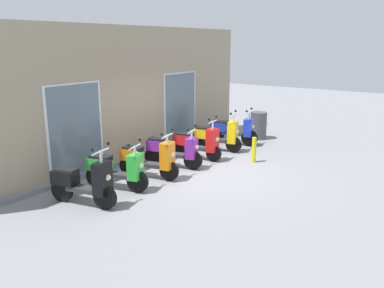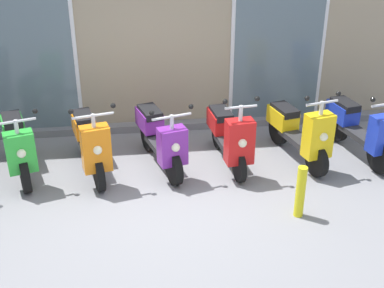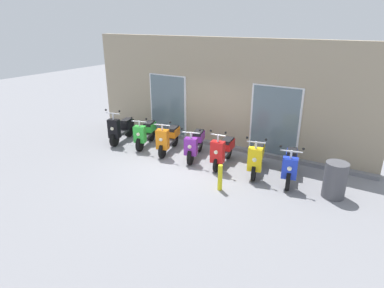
{
  "view_description": "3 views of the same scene",
  "coord_description": "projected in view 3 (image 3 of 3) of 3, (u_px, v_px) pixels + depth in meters",
  "views": [
    {
      "loc": [
        -7.9,
        -5.37,
        3.22
      ],
      "look_at": [
        -0.01,
        0.34,
        0.72
      ],
      "focal_mm": 37.27,
      "sensor_mm": 36.0,
      "label": 1
    },
    {
      "loc": [
        -0.39,
        -5.83,
        3.77
      ],
      "look_at": [
        0.38,
        0.44,
        0.58
      ],
      "focal_mm": 48.19,
      "sensor_mm": 36.0,
      "label": 2
    },
    {
      "loc": [
        4.92,
        -7.4,
        4.14
      ],
      "look_at": [
        0.15,
        0.42,
        0.66
      ],
      "focal_mm": 30.56,
      "sensor_mm": 36.0,
      "label": 3
    }
  ],
  "objects": [
    {
      "name": "scooter_green",
      "position": [
        145.0,
        133.0,
        11.34
      ],
      "size": [
        0.76,
        1.5,
        1.16
      ],
      "color": "black",
      "rests_on": "ground_plane"
    },
    {
      "name": "scooter_blue",
      "position": [
        290.0,
        165.0,
        8.85
      ],
      "size": [
        0.71,
        1.63,
        1.2
      ],
      "color": "black",
      "rests_on": "ground_plane"
    },
    {
      "name": "ground_plane",
      "position": [
        180.0,
        168.0,
        9.77
      ],
      "size": [
        40.0,
        40.0,
        0.0
      ],
      "primitive_type": "plane",
      "color": "gray"
    },
    {
      "name": "scooter_red",
      "position": [
        223.0,
        150.0,
        9.8
      ],
      "size": [
        0.54,
        1.52,
        1.25
      ],
      "color": "black",
      "rests_on": "ground_plane"
    },
    {
      "name": "scooter_yellow",
      "position": [
        257.0,
        157.0,
        9.31
      ],
      "size": [
        0.71,
        1.56,
        1.25
      ],
      "color": "black",
      "rests_on": "ground_plane"
    },
    {
      "name": "curb_bollard",
      "position": [
        220.0,
        178.0,
        8.4
      ],
      "size": [
        0.12,
        0.12,
        0.7
      ],
      "primitive_type": "cylinder",
      "color": "yellow",
      "rests_on": "ground_plane"
    },
    {
      "name": "scooter_black",
      "position": [
        121.0,
        129.0,
        11.73
      ],
      "size": [
        0.7,
        1.53,
        1.31
      ],
      "color": "black",
      "rests_on": "ground_plane"
    },
    {
      "name": "scooter_orange",
      "position": [
        168.0,
        138.0,
        10.79
      ],
      "size": [
        0.74,
        1.57,
        1.23
      ],
      "color": "black",
      "rests_on": "ground_plane"
    },
    {
      "name": "scooter_purple",
      "position": [
        195.0,
        144.0,
        10.36
      ],
      "size": [
        0.79,
        1.57,
        1.14
      ],
      "color": "black",
      "rests_on": "ground_plane"
    },
    {
      "name": "trash_bin",
      "position": [
        335.0,
        180.0,
        8.03
      ],
      "size": [
        0.55,
        0.55,
        0.92
      ],
      "primitive_type": "cylinder",
      "color": "#4C4C51",
      "rests_on": "ground_plane"
    },
    {
      "name": "storefront_facade",
      "position": [
        219.0,
        95.0,
        11.1
      ],
      "size": [
        10.28,
        0.5,
        3.65
      ],
      "color": "gray",
      "rests_on": "ground_plane"
    }
  ]
}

